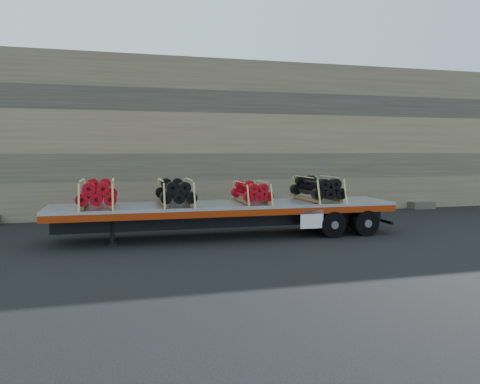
% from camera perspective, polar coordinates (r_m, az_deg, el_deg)
% --- Properties ---
extents(ground, '(120.00, 120.00, 0.00)m').
position_cam_1_polar(ground, '(16.06, -4.06, -5.42)').
color(ground, black).
rests_on(ground, ground).
extents(rock_wall, '(44.00, 3.00, 7.00)m').
position_cam_1_polar(rock_wall, '(22.22, -7.46, 6.50)').
color(rock_wall, '#7A6B54').
rests_on(rock_wall, ground).
extents(trailer, '(11.57, 2.46, 1.15)m').
position_cam_1_polar(trailer, '(15.85, -1.71, -3.43)').
color(trailer, '#B8BAC0').
rests_on(trailer, ground).
extents(bundle_front, '(1.20, 2.32, 0.81)m').
position_cam_1_polar(bundle_front, '(15.38, -16.94, -0.22)').
color(bundle_front, '#A30813').
rests_on(bundle_front, trailer).
extents(bundle_midfront, '(1.16, 2.26, 0.79)m').
position_cam_1_polar(bundle_midfront, '(15.46, -7.93, -0.07)').
color(bundle_midfront, black).
rests_on(bundle_midfront, trailer).
extents(bundle_midrear, '(1.01, 1.95, 0.69)m').
position_cam_1_polar(bundle_midrear, '(15.96, 1.37, -0.05)').
color(bundle_midrear, '#A30813').
rests_on(bundle_midrear, trailer).
extents(bundle_rear, '(1.20, 2.33, 0.82)m').
position_cam_1_polar(bundle_rear, '(16.76, 9.34, 0.35)').
color(bundle_rear, black).
rests_on(bundle_rear, trailer).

